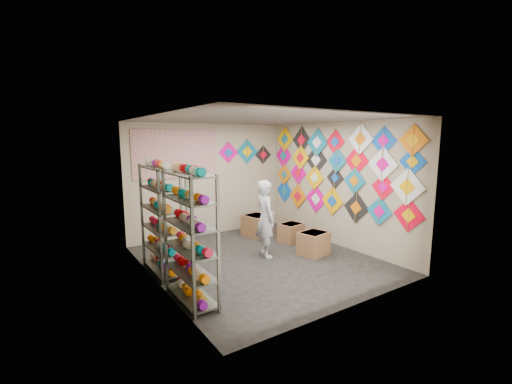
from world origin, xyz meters
TOP-DOWN VIEW (x-y plane):
  - ground at (0.00, 0.00)m, footprint 4.50×4.50m
  - room_walls at (0.00, 0.00)m, footprint 4.50×4.50m
  - shelf_rack_front at (-1.78, -0.85)m, footprint 0.40×1.10m
  - shelf_rack_back at (-1.78, 0.45)m, footprint 0.40×1.10m
  - string_spools at (-1.78, -0.20)m, footprint 0.12×2.36m
  - kite_wall_display at (1.98, 0.05)m, footprint 0.05×4.29m
  - back_wall_kites at (1.06, 2.24)m, footprint 1.58×0.02m
  - poster at (-0.80, 2.23)m, footprint 2.00×0.01m
  - shopkeeper at (0.23, 0.15)m, footprint 0.70×0.58m
  - carton_a at (1.10, -0.32)m, footprint 0.64×0.57m
  - carton_b at (1.29, 0.65)m, footprint 0.59×0.52m
  - carton_c at (0.87, 1.43)m, footprint 0.64×0.68m

SIDE VIEW (x-z plane):
  - ground at x=0.00m, z-range 0.00..0.00m
  - carton_b at x=1.29m, z-range 0.00..0.42m
  - carton_a at x=1.10m, z-range 0.00..0.47m
  - carton_c at x=0.87m, z-range 0.00..0.52m
  - shopkeeper at x=0.23m, z-range 0.00..1.54m
  - shelf_rack_front at x=-1.78m, z-range 0.00..1.90m
  - shelf_rack_back at x=-1.78m, z-range 0.00..1.90m
  - string_spools at x=-1.78m, z-range 0.99..1.11m
  - room_walls at x=0.00m, z-range -0.61..3.89m
  - kite_wall_display at x=1.98m, z-range 0.61..2.68m
  - back_wall_kites at x=1.06m, z-range 1.65..2.32m
  - poster at x=-0.80m, z-range 1.45..2.55m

